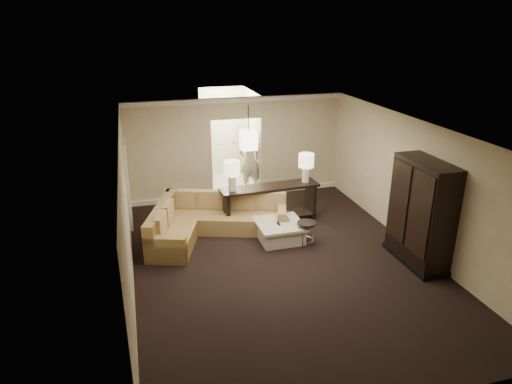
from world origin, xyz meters
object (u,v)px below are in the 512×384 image
object	(u,v)px
console_table	(270,201)
armoire	(421,215)
sectional_sofa	(208,221)
person	(250,157)
drink_table	(306,228)
coffee_table	(280,231)

from	to	relation	value
console_table	armoire	size ratio (longest dim) A/B	1.13
sectional_sofa	console_table	size ratio (longest dim) A/B	1.41
console_table	armoire	xyz separation A→B (m)	(2.34, -2.71, 0.48)
console_table	person	distance (m)	2.34
console_table	person	size ratio (longest dim) A/B	1.23
armoire	drink_table	world-z (taller)	armoire
sectional_sofa	coffee_table	xyz separation A→B (m)	(1.53, -0.68, -0.13)
drink_table	person	bearing A→B (deg)	95.18
sectional_sofa	console_table	distance (m)	1.64
coffee_table	armoire	size ratio (longest dim) A/B	0.48
sectional_sofa	drink_table	xyz separation A→B (m)	(2.03, -1.05, 0.03)
coffee_table	armoire	bearing A→B (deg)	-35.46
console_table	coffee_table	bearing A→B (deg)	-96.82
drink_table	person	size ratio (longest dim) A/B	0.26
armoire	person	world-z (taller)	armoire
sectional_sofa	armoire	xyz separation A→B (m)	(3.94, -2.40, 0.70)
coffee_table	sectional_sofa	bearing A→B (deg)	155.87
armoire	sectional_sofa	bearing A→B (deg)	148.63
armoire	person	xyz separation A→B (m)	(-2.24, 5.01, -0.04)
sectional_sofa	armoire	distance (m)	4.66
coffee_table	console_table	bearing A→B (deg)	86.35
armoire	console_table	bearing A→B (deg)	130.81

